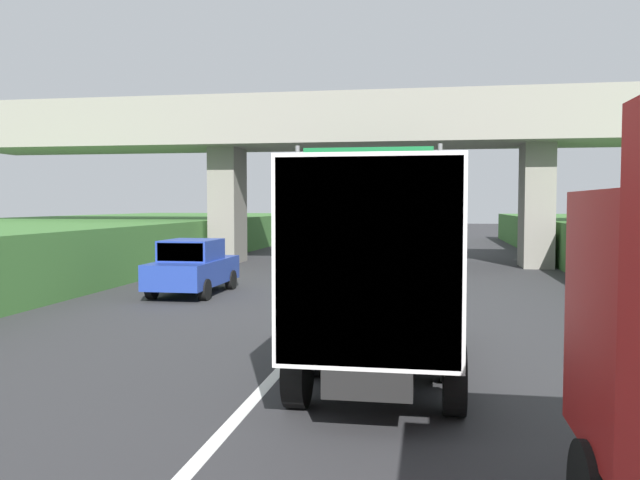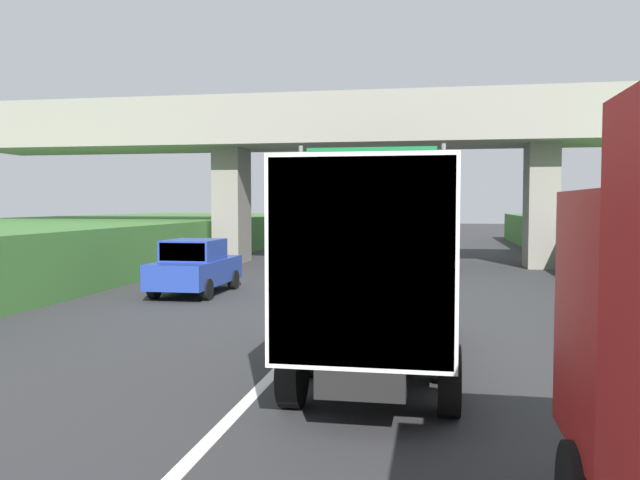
{
  "view_description": "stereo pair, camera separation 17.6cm",
  "coord_description": "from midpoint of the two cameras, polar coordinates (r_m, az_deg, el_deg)",
  "views": [
    {
      "loc": [
        2.5,
        4.24,
        2.83
      ],
      "look_at": [
        0.0,
        19.05,
        2.0
      ],
      "focal_mm": 36.75,
      "sensor_mm": 36.0,
      "label": 1
    },
    {
      "loc": [
        2.68,
        4.27,
        2.83
      ],
      "look_at": [
        0.0,
        19.05,
        2.0
      ],
      "focal_mm": 36.75,
      "sensor_mm": 36.0,
      "label": 2
    }
  ],
  "objects": [
    {
      "name": "overhead_highway_sign",
      "position": [
        26.3,
        3.96,
        5.3
      ],
      "size": [
        5.88,
        0.18,
        5.19
      ],
      "color": "slate",
      "rests_on": "ground"
    },
    {
      "name": "truck_white",
      "position": [
        11.14,
        5.34,
        -1.47
      ],
      "size": [
        2.44,
        7.3,
        3.44
      ],
      "color": "black",
      "rests_on": "ground"
    },
    {
      "name": "lane_centre_stripe",
      "position": [
        23.76,
        3.28,
        -3.67
      ],
      "size": [
        0.2,
        95.42,
        0.01
      ],
      "primitive_type": "cube",
      "color": "white",
      "rests_on": "ground"
    },
    {
      "name": "car_blue",
      "position": [
        20.88,
        -11.25,
        -2.32
      ],
      "size": [
        1.86,
        4.1,
        1.72
      ],
      "color": "#233D9E",
      "rests_on": "ground"
    },
    {
      "name": "overpass_bridge",
      "position": [
        30.63,
        4.76,
        8.7
      ],
      "size": [
        40.0,
        4.8,
        7.69
      ],
      "color": "gray",
      "rests_on": "ground"
    }
  ]
}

